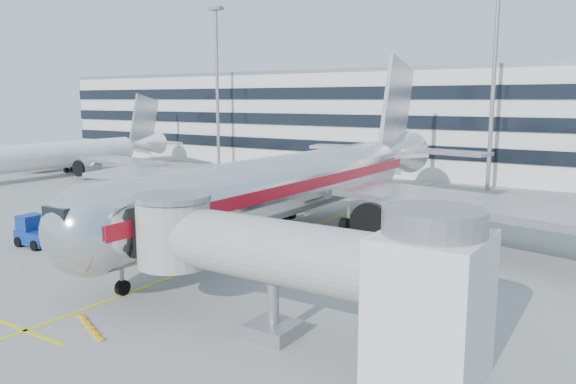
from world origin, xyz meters
The scene contains 15 objects.
ground centered at (0.00, 0.00, 0.00)m, with size 180.00×180.00×0.00m, color gray.
lead_in_line centered at (0.00, 10.00, 0.01)m, with size 0.25×70.00×0.01m, color yellow.
stop_bar centered at (0.00, -14.00, 0.01)m, with size 6.00×0.25×0.01m, color yellow.
main_jet centered at (0.00, 11.72, 4.23)m, with size 50.95×48.70×16.06m.
jet_bridge centered at (12.18, -8.00, 3.87)m, with size 17.80×4.50×7.00m.
terminal centered at (0.00, 57.95, 7.80)m, with size 150.00×24.25×15.60m.
light_mast_west centered at (-35.00, 42.00, 14.88)m, with size 2.40×1.20×25.45m.
light_mast_centre centered at (8.00, 42.00, 14.88)m, with size 2.40×1.20×25.45m.
second_jet centered at (-47.62, 22.80, 3.18)m, with size 38.21×36.52×12.04m.
belt_loader centered at (-7.52, 1.43, 0.60)m, with size 4.51×1.98×2.12m.
baggage_tug centered at (-14.24, -4.26, 1.03)m, with size 3.19×2.07×2.38m.
cargo_container_left centered at (-16.32, 0.01, 0.91)m, with size 2.04×2.04×1.81m.
cargo_container_right centered at (-16.14, -1.33, 0.74)m, with size 1.82×1.82×1.46m.
cargo_container_front centered at (-13.20, 0.59, 0.78)m, with size 1.93×1.93×1.56m.
ramp_worker centered at (-8.96, -5.93, 0.88)m, with size 0.64×0.42×1.75m, color #A9FF1A.
Camera 1 is at (24.79, -28.56, 11.10)m, focal length 35.00 mm.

